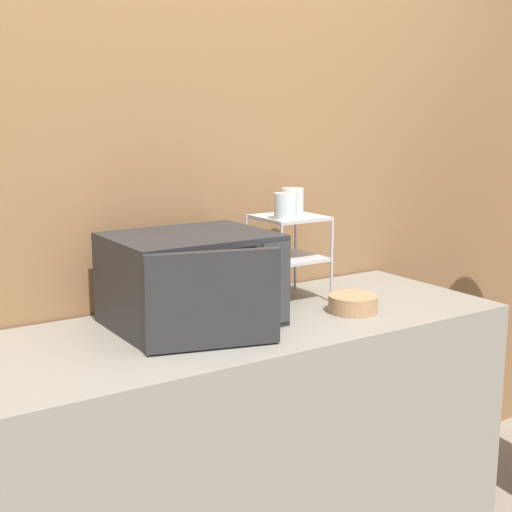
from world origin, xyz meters
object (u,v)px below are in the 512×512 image
glass_front_left (286,206)px  bowl (353,304)px  glass_back_right (293,200)px  microwave (192,280)px  dish_rack (289,240)px

glass_front_left → bowl: 0.40m
glass_front_left → glass_back_right: same height
microwave → dish_rack: bearing=11.9°
glass_back_right → microwave: bearing=-163.0°
dish_rack → bowl: dish_rack is taller
microwave → glass_back_right: (0.49, 0.15, 0.20)m
microwave → bowl: microwave is taller
microwave → dish_rack: dish_rack is taller
glass_front_left → bowl: size_ratio=0.54×
dish_rack → bowl: 0.33m
microwave → glass_front_left: glass_front_left is taller
glass_front_left → glass_back_right: size_ratio=1.00×
dish_rack → glass_front_left: 0.16m
microwave → glass_front_left: bearing=4.5°
glass_front_left → glass_back_right: bearing=46.1°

